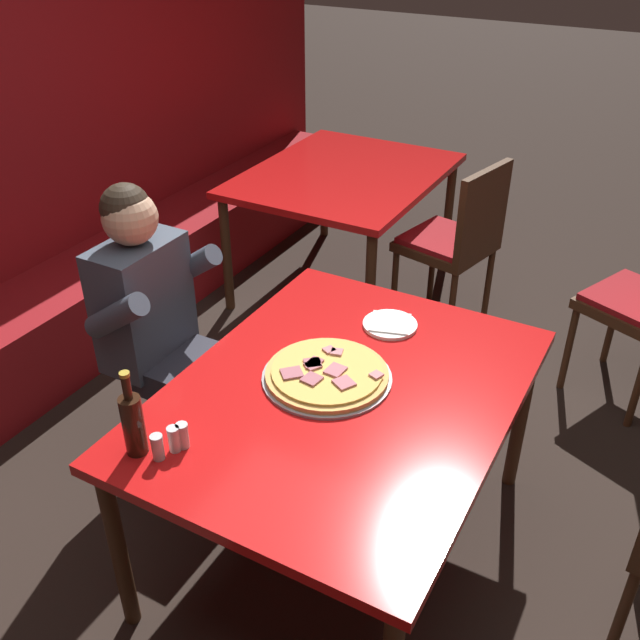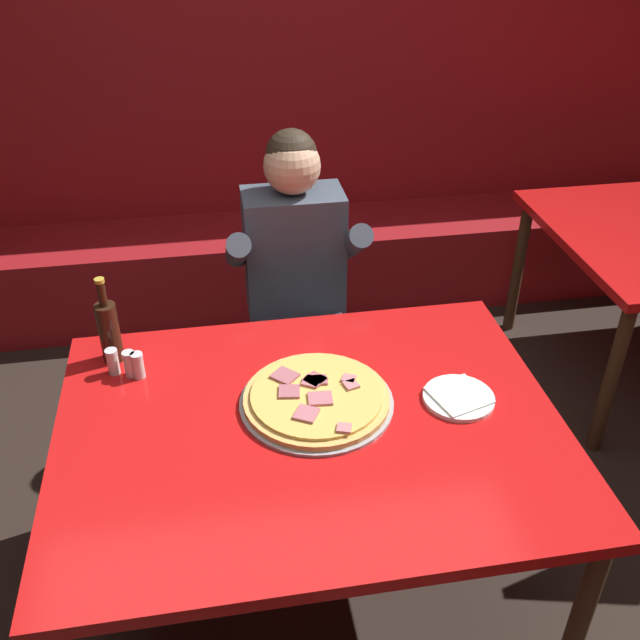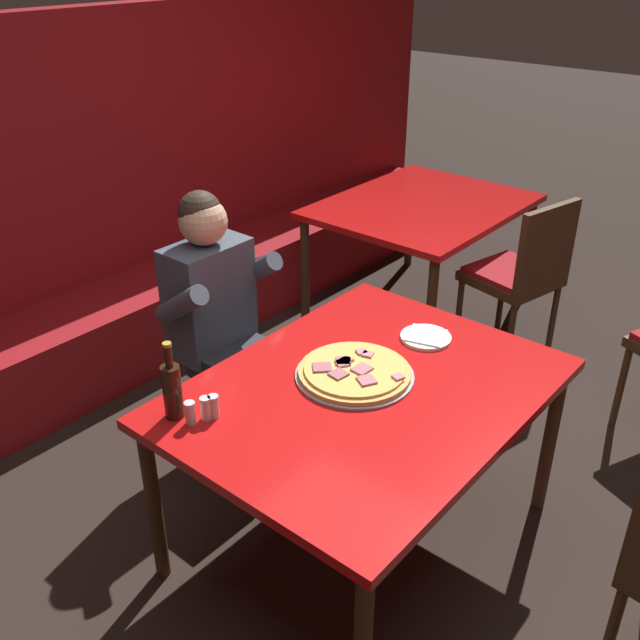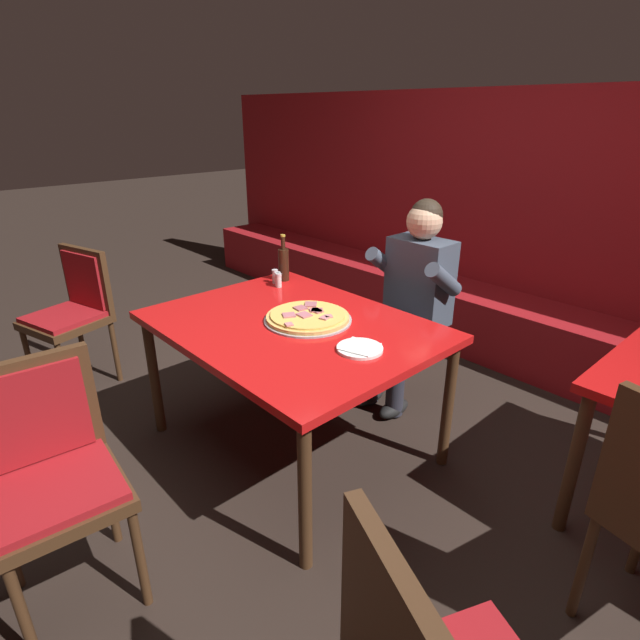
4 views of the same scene
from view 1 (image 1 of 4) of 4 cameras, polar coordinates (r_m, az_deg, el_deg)
ground_plane at (r=2.93m, az=1.61°, el=-17.34°), size 24.00×24.00×0.00m
main_dining_table at (r=2.45m, az=1.85°, el=-6.89°), size 1.42×1.09×0.75m
pizza at (r=2.45m, az=0.55°, el=-4.35°), size 0.45×0.45×0.05m
plate_white_paper at (r=2.75m, az=5.62°, el=-0.34°), size 0.21×0.21×0.02m
beer_bottle at (r=2.18m, az=-14.73°, el=-7.96°), size 0.07×0.07×0.29m
shaker_red_pepper_flakes at (r=2.18m, az=-12.86°, el=-9.97°), size 0.04×0.04×0.09m
shaker_parmesan at (r=2.20m, az=-11.59°, el=-9.40°), size 0.04×0.04×0.09m
shaker_oregano at (r=2.21m, az=-10.92°, el=-9.15°), size 0.04×0.04×0.09m
diner_seated_blue_shirt at (r=2.91m, az=-12.55°, el=-0.29°), size 0.53×0.53×1.27m
dining_chair_far_right at (r=3.92m, az=11.08°, el=6.68°), size 0.53×0.53×0.98m
background_dining_table at (r=4.29m, az=2.00°, el=10.86°), size 1.31×1.04×0.75m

